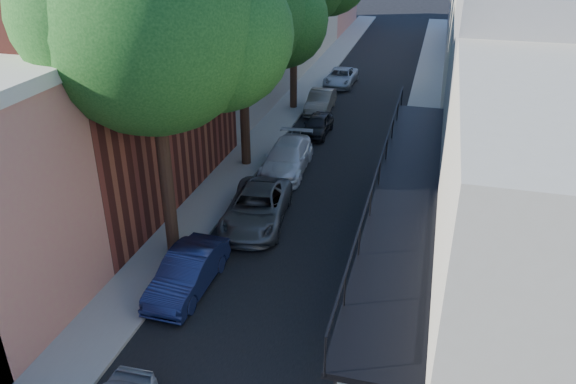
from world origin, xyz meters
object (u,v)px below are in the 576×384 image
Objects in this scene: oak_near at (168,26)px; parked_car_d at (287,158)px; oak_mid at (251,13)px; parked_car_e at (317,125)px; parked_car_b at (188,272)px; parked_car_f at (321,101)px; parked_car_c at (257,208)px; parked_car_g at (341,77)px.

oak_near is 2.43× the size of parked_car_d.
parked_car_e is (2.02, 4.71, -6.50)m from oak_mid.
parked_car_b is 1.01× the size of parked_car_f.
parked_car_d is 5.11m from parked_car_e.
parked_car_e is 0.84× the size of parked_car_f.
oak_mid is (-0.05, 7.97, -0.82)m from oak_near.
parked_car_b is at bearing -92.37° from parked_car_e.
oak_mid reaches higher than parked_car_c.
parked_car_b is 14.87m from parked_car_e.
oak_mid is 2.59× the size of parked_car_b.
oak_near is at bearing -104.81° from parked_car_d.
oak_mid is 6.60m from parked_car_d.
parked_car_c is 20.18m from parked_car_g.
parked_car_d is 1.14× the size of parked_car_g.
oak_mid is 10.82m from parked_car_f.
oak_mid is at bearing 90.37° from oak_near.
parked_car_d reaches higher than parked_car_g.
parked_car_b is 1.20× the size of parked_car_e.
parked_car_d is 9.00m from parked_car_f.
oak_near is at bearing -131.64° from parked_car_c.
parked_car_e is 3.95m from parked_car_f.
parked_car_c is at bearing -89.26° from parked_car_f.
parked_car_d reaches higher than parked_car_f.
parked_car_d is at bearing -87.47° from parked_car_g.
parked_car_d is (1.64, 7.58, -7.20)m from oak_near.
oak_near is 7.61m from parked_car_b.
parked_car_c is (0.79, 4.68, 0.02)m from parked_car_b.
oak_mid is 2.12× the size of parked_car_c.
oak_mid is 8.28m from parked_car_e.
parked_car_b is (1.00, -2.16, -7.23)m from oak_near.
oak_mid reaches higher than parked_car_f.
parked_car_e is at bearing 66.82° from oak_mid.
oak_near is 3.47× the size of parked_car_e.
parked_car_c is (1.79, 2.52, -7.21)m from oak_near.
parked_car_c is 14.07m from parked_car_f.
oak_near reaches higher than parked_car_e.
parked_car_g is at bearing 88.07° from parked_car_d.
parked_car_e is (0.33, 5.10, -0.12)m from parked_car_d.
parked_car_d is 15.11m from parked_car_g.
parked_car_c is 10.16m from parked_car_e.
oak_mid reaches higher than parked_car_d.
parked_car_b is (1.05, -10.13, -6.41)m from oak_mid.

